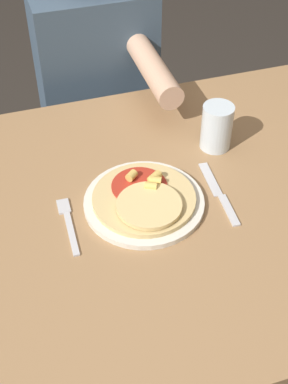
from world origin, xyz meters
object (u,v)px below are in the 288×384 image
Objects in this scene: dining_table at (154,236)px; drinking_glass at (217,127)px; plate at (144,202)px; fork at (68,222)px; knife at (219,194)px; person_diner at (98,80)px; pizza at (145,198)px.

drinking_glass is at bearing 36.54° from dining_table.
plate is 0.18m from fork.
plate is 2.30× the size of drinking_glass.
plate is at bearing 153.58° from dining_table.
plate is at bearing 172.98° from knife.
person_diner reaches higher than drinking_glass.
knife is 0.70m from person_diner.
drinking_glass reaches higher than pizza.
pizza is at bearing 174.47° from knife.
pizza is at bearing -146.79° from drinking_glass.
knife is (0.18, -0.02, -0.02)m from pizza.
fork is 0.36m from knife.
fork is at bearing -159.53° from drinking_glass.
drinking_glass is 0.56m from person_diner.
drinking_glass is 0.10× the size of person_diner.
pizza is (0.00, -0.00, 0.02)m from plate.
fork is at bearing 179.89° from pizza.
plate is at bearing -147.71° from drinking_glass.
dining_table is 1.04× the size of person_diner.
plate is at bearing 102.40° from pizza.
fork is 1.45× the size of drinking_glass.
pizza is 0.18m from knife.
person_diner reaches higher than pizza.
drinking_glass reaches higher than fork.
knife is at bearing -4.16° from dining_table.
pizza is 0.20× the size of person_diner.
person_diner is at bearing 85.78° from plate.
knife is 0.19m from drinking_glass.
drinking_glass is at bearing 33.21° from pizza.
drinking_glass is (0.22, 0.16, 0.16)m from dining_table.
person_diner is (0.05, 0.66, -0.09)m from pizza.
knife reaches higher than dining_table.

